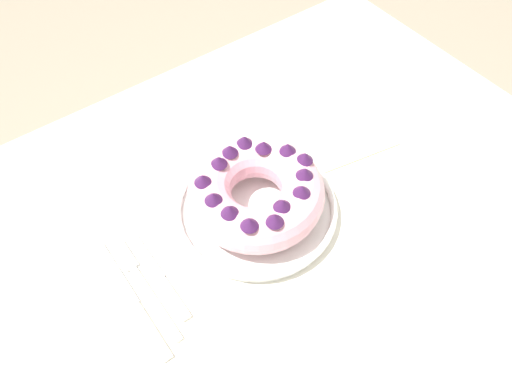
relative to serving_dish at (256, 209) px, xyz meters
name	(u,v)px	position (x,y,z in m)	size (l,w,h in m)	color
ground_plane	(255,360)	(-0.02, -0.02, -0.77)	(8.00, 8.00, 0.00)	gray
dining_table	(254,251)	(-0.02, -0.02, -0.11)	(1.32, 0.92, 0.75)	silver
serving_dish	(256,209)	(0.00, 0.00, 0.00)	(0.29, 0.29, 0.03)	white
bundt_cake	(256,191)	(0.00, 0.00, 0.05)	(0.24, 0.24, 0.09)	#E09EAD
fork	(141,282)	(-0.24, 0.00, -0.01)	(0.02, 0.22, 0.01)	white
serving_knife	(135,307)	(-0.27, -0.03, -0.01)	(0.02, 0.25, 0.01)	white
cake_knife	(161,281)	(-0.21, -0.02, -0.01)	(0.02, 0.19, 0.01)	white
napkin	(347,138)	(0.26, 0.04, -0.01)	(0.18, 0.12, 0.00)	beige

